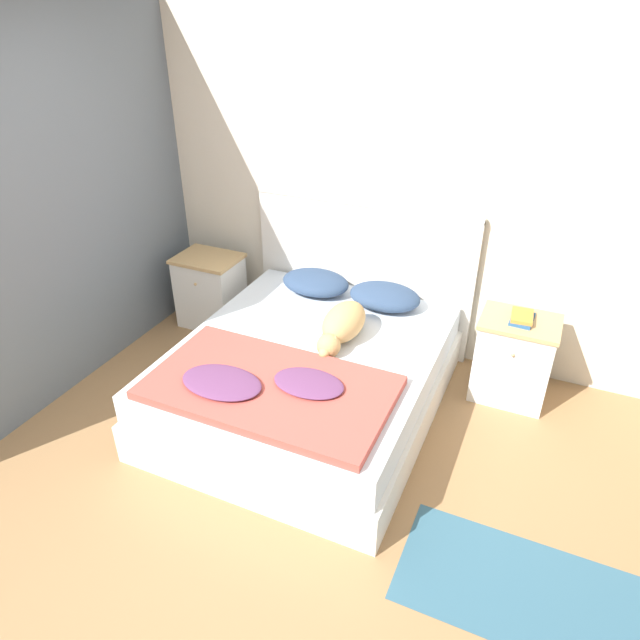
{
  "coord_description": "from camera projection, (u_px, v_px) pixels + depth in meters",
  "views": [
    {
      "loc": [
        1.38,
        -1.75,
        2.53
      ],
      "look_at": [
        0.02,
        1.26,
        0.59
      ],
      "focal_mm": 32.0,
      "sensor_mm": 36.0,
      "label": 1
    }
  ],
  "objects": [
    {
      "name": "pillow_left",
      "position": [
        316.0,
        282.0,
        4.36
      ],
      "size": [
        0.53,
        0.38,
        0.16
      ],
      "color": "navy",
      "rests_on": "bed"
    },
    {
      "name": "dog",
      "position": [
        342.0,
        325.0,
        3.77
      ],
      "size": [
        0.26,
        0.66,
        0.23
      ],
      "color": "tan",
      "rests_on": "bed"
    },
    {
      "name": "nightstand_right",
      "position": [
        513.0,
        358.0,
        3.93
      ],
      "size": [
        0.52,
        0.41,
        0.62
      ],
      "color": "white",
      "rests_on": "ground_plane"
    },
    {
      "name": "wall_back",
      "position": [
        366.0,
        184.0,
        4.17
      ],
      "size": [
        9.0,
        0.06,
        2.55
      ],
      "color": "beige",
      "rests_on": "ground_plane"
    },
    {
      "name": "bed",
      "position": [
        308.0,
        378.0,
        3.86
      ],
      "size": [
        1.67,
        1.94,
        0.49
      ],
      "color": "silver",
      "rests_on": "ground_plane"
    },
    {
      "name": "nightstand_left",
      "position": [
        211.0,
        290.0,
        4.8
      ],
      "size": [
        0.52,
        0.41,
        0.62
      ],
      "color": "white",
      "rests_on": "ground_plane"
    },
    {
      "name": "book_stack",
      "position": [
        522.0,
        318.0,
        3.76
      ],
      "size": [
        0.15,
        0.22,
        0.05
      ],
      "color": "#285689",
      "rests_on": "nightstand_right"
    },
    {
      "name": "pillow_right",
      "position": [
        385.0,
        296.0,
        4.16
      ],
      "size": [
        0.53,
        0.38,
        0.16
      ],
      "color": "navy",
      "rests_on": "bed"
    },
    {
      "name": "ground_plane",
      "position": [
        223.0,
        516.0,
        3.15
      ],
      "size": [
        16.0,
        16.0,
        0.0
      ],
      "primitive_type": "plane",
      "color": "#997047"
    },
    {
      "name": "quilt",
      "position": [
        268.0,
        387.0,
        3.3
      ],
      "size": [
        1.41,
        0.8,
        0.1
      ],
      "color": "#BC4C42",
      "rests_on": "bed"
    },
    {
      "name": "headboard",
      "position": [
        362.0,
        271.0,
        4.45
      ],
      "size": [
        1.75,
        0.06,
        1.18
      ],
      "color": "silver",
      "rests_on": "ground_plane"
    },
    {
      "name": "wall_side_left",
      "position": [
        83.0,
        197.0,
        3.92
      ],
      "size": [
        0.06,
        3.1,
        2.55
      ],
      "color": "slate",
      "rests_on": "ground_plane"
    },
    {
      "name": "rug",
      "position": [
        531.0,
        593.0,
        2.75
      ],
      "size": [
        1.27,
        0.63,
        0.0
      ],
      "color": "#335B70",
      "rests_on": "ground_plane"
    }
  ]
}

